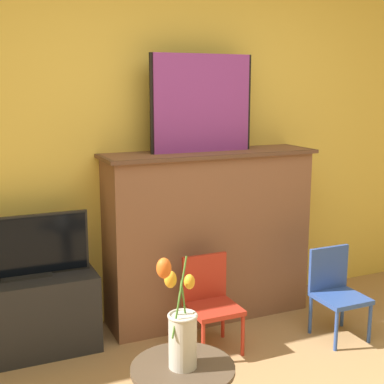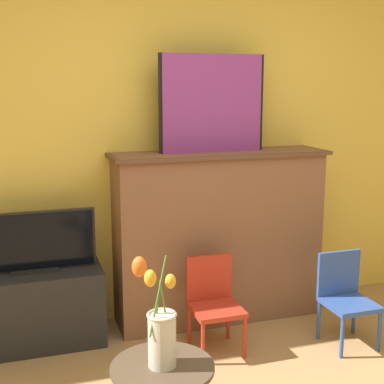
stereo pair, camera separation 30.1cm
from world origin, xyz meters
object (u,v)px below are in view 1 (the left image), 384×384
object	(u,v)px
chair_blue	(336,288)
vase_tulips	(181,330)
chair_red	(210,298)
painting	(202,103)
tv_monitor	(25,248)

from	to	relation	value
chair_blue	vase_tulips	size ratio (longest dim) A/B	1.13
chair_red	vase_tulips	distance (m)	1.13
painting	chair_red	distance (m)	1.29
chair_red	vase_tulips	xyz separation A→B (m)	(-0.58, -0.92, 0.31)
chair_blue	vase_tulips	world-z (taller)	vase_tulips
chair_red	tv_monitor	bearing A→B (deg)	158.89
tv_monitor	chair_red	size ratio (longest dim) A/B	1.32
chair_blue	painting	bearing A→B (deg)	137.72
tv_monitor	chair_blue	world-z (taller)	tv_monitor
chair_blue	vase_tulips	xyz separation A→B (m)	(-1.42, -0.74, 0.31)
painting	chair_blue	world-z (taller)	painting
tv_monitor	painting	bearing A→B (deg)	1.68
painting	vase_tulips	world-z (taller)	painting
chair_red	chair_blue	size ratio (longest dim) A/B	1.00
painting	chair_blue	xyz separation A→B (m)	(0.69, -0.63, -1.20)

